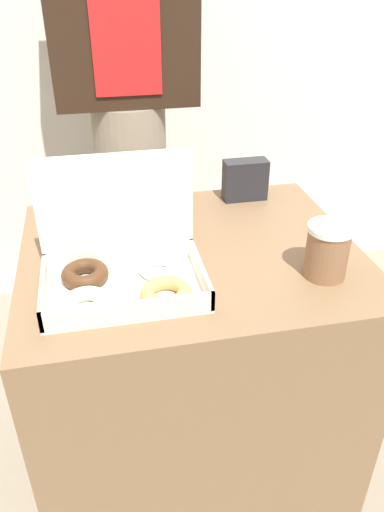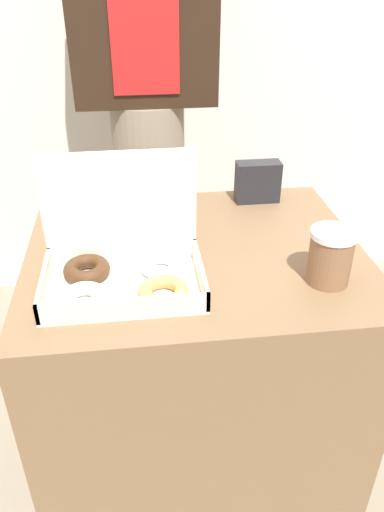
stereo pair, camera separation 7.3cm
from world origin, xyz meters
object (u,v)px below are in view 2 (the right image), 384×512
at_px(person_customer, 147,106).
at_px(napkin_holder, 258,182).
at_px(donut_box, 122,267).
at_px(coffee_cup, 330,256).

bearing_deg(person_customer, napkin_holder, -52.26).
height_order(donut_box, person_customer, person_customer).
bearing_deg(person_customer, coffee_cup, -66.54).
distance_m(coffee_cup, napkin_holder, 0.43).
bearing_deg(coffee_cup, napkin_holder, 97.52).
relative_size(donut_box, person_customer, 0.19).
distance_m(napkin_holder, person_customer, 0.49).
bearing_deg(napkin_holder, coffee_cup, -82.48).
bearing_deg(person_customer, donut_box, -97.10).
relative_size(donut_box, coffee_cup, 2.73).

